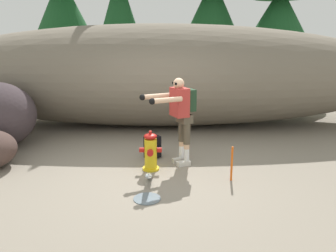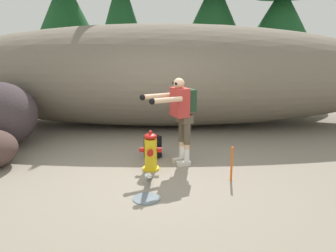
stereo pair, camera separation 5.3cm
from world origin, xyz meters
TOP-DOWN VIEW (x-y plane):
  - ground_plane at (0.00, 0.00)m, footprint 56.00×56.00m
  - dirt_embankment at (0.00, 3.65)m, footprint 13.51×3.20m
  - fire_hydrant at (-0.09, 0.25)m, footprint 0.41×0.36m
  - hydrant_water_jet at (-0.09, -0.50)m, footprint 0.41×1.25m
  - utility_worker at (0.45, 0.52)m, footprint 1.04×0.78m
  - spare_backpack at (-0.09, 0.90)m, footprint 0.36×0.36m
  - pine_tree_left at (-1.42, 6.49)m, footprint 2.21×2.21m
  - pine_tree_center at (1.81, 7.33)m, footprint 3.00×3.00m
  - pine_tree_right at (4.08, 6.80)m, footprint 2.85×2.85m
  - survey_stake at (1.30, -0.24)m, footprint 0.04×0.04m

SIDE VIEW (x-z plane):
  - ground_plane at x=0.00m, z-range -0.04..0.00m
  - hydrant_water_jet at x=-0.09m, z-range -0.14..0.40m
  - spare_backpack at x=-0.09m, z-range -0.02..0.45m
  - survey_stake at x=1.30m, z-range 0.00..0.60m
  - fire_hydrant at x=-0.09m, z-range -0.03..0.71m
  - utility_worker at x=0.45m, z-range 0.23..1.88m
  - dirt_embankment at x=0.00m, z-range 0.00..2.71m
  - pine_tree_right at x=4.08m, z-range 0.42..6.12m
  - pine_tree_left at x=-1.42m, z-range 0.03..6.85m
  - pine_tree_center at x=1.81m, z-range 0.21..6.72m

